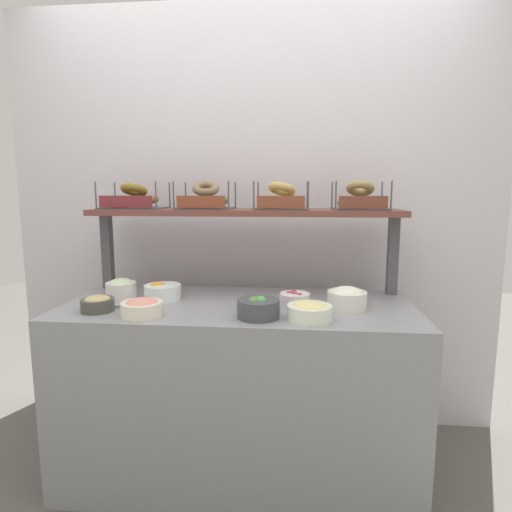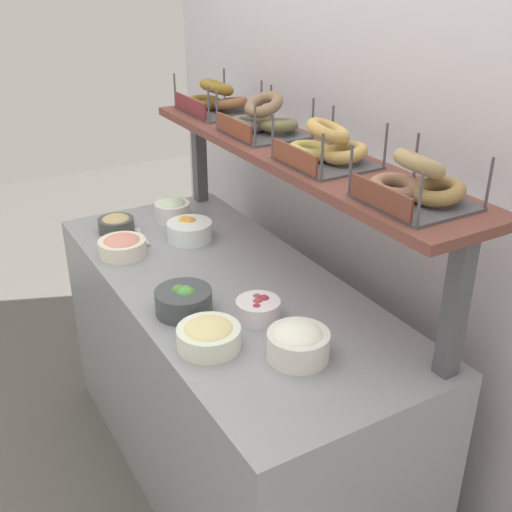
{
  "view_description": "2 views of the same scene",
  "coord_description": "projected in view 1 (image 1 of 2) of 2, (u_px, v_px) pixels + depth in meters",
  "views": [
    {
      "loc": [
        0.27,
        -1.91,
        1.37
      ],
      "look_at": [
        0.07,
        0.08,
        1.07
      ],
      "focal_mm": 29.73,
      "sensor_mm": 36.0,
      "label": 1
    },
    {
      "loc": [
        1.68,
        -0.86,
        1.87
      ],
      "look_at": [
        0.16,
        0.03,
        1.01
      ],
      "focal_mm": 43.9,
      "sensor_mm": 36.0,
      "label": 2
    }
  ],
  "objects": [
    {
      "name": "bagel_basket_everything",
      "position": [
        359.0,
        200.0,
        2.11
      ],
      "size": [
        0.27,
        0.25,
        0.15
      ],
      "color": "#4C4C51",
      "rests_on": "upper_shelf"
    },
    {
      "name": "bagel_basket_cinnamon_raisin",
      "position": [
        134.0,
        200.0,
        2.25
      ],
      "size": [
        0.32,
        0.25,
        0.14
      ],
      "color": "#4C4C51",
      "rests_on": "upper_shelf"
    },
    {
      "name": "bowl_fruit_salad",
      "position": [
        162.0,
        291.0,
        2.05
      ],
      "size": [
        0.18,
        0.18,
        0.09
      ],
      "color": "white",
      "rests_on": "deli_counter"
    },
    {
      "name": "back_wall",
      "position": [
        251.0,
        221.0,
        2.47
      ],
      "size": [
        2.83,
        0.06,
        2.4
      ],
      "primitive_type": "cube",
      "color": "silver",
      "rests_on": "ground_plane"
    },
    {
      "name": "bowl_lox_spread",
      "position": [
        142.0,
        307.0,
        1.78
      ],
      "size": [
        0.18,
        0.18,
        0.08
      ],
      "color": "white",
      "rests_on": "deli_counter"
    },
    {
      "name": "bowl_egg_salad",
      "position": [
        309.0,
        311.0,
        1.73
      ],
      "size": [
        0.18,
        0.18,
        0.08
      ],
      "color": "white",
      "rests_on": "deli_counter"
    },
    {
      "name": "upper_shelf",
      "position": [
        245.0,
        212.0,
        2.19
      ],
      "size": [
        1.59,
        0.32,
        0.03
      ],
      "primitive_type": "cube",
      "color": "brown",
      "rests_on": "shelf_riser_left"
    },
    {
      "name": "bagel_basket_poppy",
      "position": [
        205.0,
        200.0,
        2.2
      ],
      "size": [
        0.29,
        0.26,
        0.15
      ],
      "color": "#4C4C51",
      "rests_on": "upper_shelf"
    },
    {
      "name": "bowl_veggie_mix",
      "position": [
        258.0,
        307.0,
        1.76
      ],
      "size": [
        0.18,
        0.18,
        0.09
      ],
      "color": "#42494C",
      "rests_on": "deli_counter"
    },
    {
      "name": "shelf_riser_left",
      "position": [
        107.0,
        251.0,
        2.29
      ],
      "size": [
        0.05,
        0.05,
        0.4
      ],
      "primitive_type": "cube",
      "color": "#4C4C51",
      "rests_on": "deli_counter"
    },
    {
      "name": "ground_plane",
      "position": [
        240.0,
        469.0,
        2.11
      ],
      "size": [
        8.0,
        8.0,
        0.0
      ],
      "primitive_type": "plane",
      "color": "#595651"
    },
    {
      "name": "serving_spoon_near_plate",
      "position": [
        122.0,
        306.0,
        1.92
      ],
      "size": [
        0.18,
        0.04,
        0.01
      ],
      "color": "#B7B7BC",
      "rests_on": "deli_counter"
    },
    {
      "name": "bowl_hummus",
      "position": [
        97.0,
        303.0,
        1.86
      ],
      "size": [
        0.14,
        0.14,
        0.07
      ],
      "color": "#454740",
      "rests_on": "deli_counter"
    },
    {
      "name": "bowl_beet_salad",
      "position": [
        294.0,
        299.0,
        1.93
      ],
      "size": [
        0.14,
        0.14,
        0.07
      ],
      "color": "white",
      "rests_on": "deli_counter"
    },
    {
      "name": "bowl_scallion_spread",
      "position": [
        121.0,
        288.0,
        2.1
      ],
      "size": [
        0.15,
        0.15,
        0.1
      ],
      "color": "white",
      "rests_on": "deli_counter"
    },
    {
      "name": "bagel_basket_sesame",
      "position": [
        281.0,
        200.0,
        2.15
      ],
      "size": [
        0.28,
        0.26,
        0.14
      ],
      "color": "#4C4C51",
      "rests_on": "upper_shelf"
    },
    {
      "name": "bowl_cream_cheese",
      "position": [
        347.0,
        298.0,
        1.89
      ],
      "size": [
        0.18,
        0.18,
        0.1
      ],
      "color": "white",
      "rests_on": "deli_counter"
    },
    {
      "name": "shelf_riser_right",
      "position": [
        393.0,
        255.0,
        2.14
      ],
      "size": [
        0.05,
        0.05,
        0.4
      ],
      "primitive_type": "cube",
      "color": "#4C4C51",
      "rests_on": "deli_counter"
    },
    {
      "name": "deli_counter",
      "position": [
        239.0,
        389.0,
        2.05
      ],
      "size": [
        1.63,
        0.7,
        0.85
      ],
      "primitive_type": "cube",
      "color": "gray",
      "rests_on": "ground_plane"
    }
  ]
}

